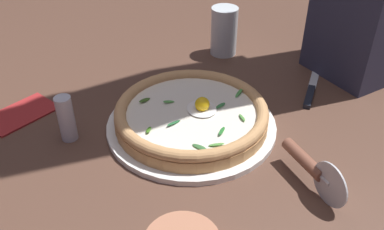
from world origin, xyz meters
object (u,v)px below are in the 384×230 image
object	(u,v)px
pizza	(192,114)
folded_napkin	(21,113)
drinking_glass	(224,34)
pizza_cutter	(311,166)
table_knife	(311,89)
pepper_shaker	(66,119)

from	to	relation	value
pizza	folded_napkin	xyz separation A→B (m)	(0.20, 0.31, -0.03)
pizza	drinking_glass	world-z (taller)	drinking_glass
folded_napkin	pizza	bearing A→B (deg)	-123.63
pizza	pizza_cutter	world-z (taller)	pizza_cutter
pizza_cutter	table_knife	size ratio (longest dim) A/B	0.83
pepper_shaker	table_knife	bearing A→B (deg)	-97.16
drinking_glass	folded_napkin	xyz separation A→B (m)	(-0.06, 0.53, -0.05)
pizza_cutter	pepper_shaker	xyz separation A→B (m)	(0.31, 0.34, 0.01)
pizza_cutter	pepper_shaker	bearing A→B (deg)	47.86
pizza_cutter	folded_napkin	xyz separation A→B (m)	(0.44, 0.42, -0.03)
folded_napkin	table_knife	bearing A→B (deg)	-107.50
pizza_cutter	drinking_glass	world-z (taller)	drinking_glass
drinking_glass	pepper_shaker	distance (m)	0.49
pizza	folded_napkin	world-z (taller)	pizza
pepper_shaker	pizza_cutter	bearing A→B (deg)	-132.14
drinking_glass	pepper_shaker	xyz separation A→B (m)	(-0.19, 0.46, -0.01)
folded_napkin	pepper_shaker	size ratio (longest dim) A/B	1.48
pizza_cutter	drinking_glass	size ratio (longest dim) A/B	1.24
pizza	folded_napkin	bearing A→B (deg)	56.37
pepper_shaker	drinking_glass	bearing A→B (deg)	-67.50
pizza_cutter	pepper_shaker	distance (m)	0.46
pizza_cutter	table_knife	xyz separation A→B (m)	(0.24, -0.21, -0.04)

